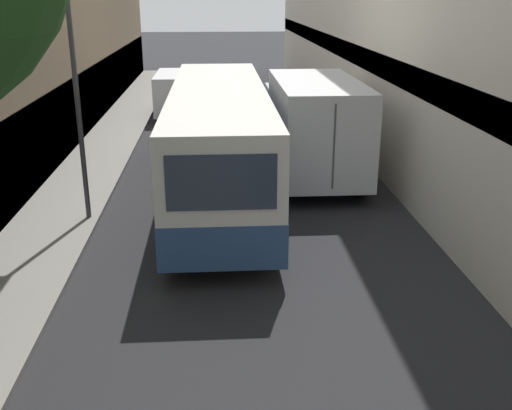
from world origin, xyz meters
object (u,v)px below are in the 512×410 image
Objects in this scene: bus at (219,141)px; panel_van at (177,92)px; box_truck at (312,122)px; street_lamp at (69,21)px.

panel_van is at bearing 98.81° from bus.
box_truck is (2.88, 2.25, -0.01)m from bus.
street_lamp is (-6.16, -3.87, 3.17)m from box_truck.
box_truck reaches higher than panel_van.
panel_van is 0.60× the size of street_lamp.
bus is at bearing 26.30° from street_lamp.
street_lamp is (-3.28, -1.62, 3.17)m from bus.
bus is at bearing -81.19° from panel_van.
street_lamp reaches higher than bus.
panel_van is (-1.81, 11.70, -0.52)m from bus.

